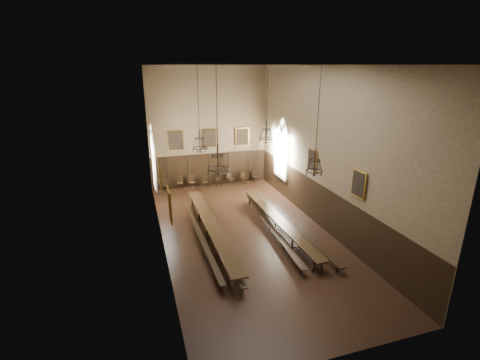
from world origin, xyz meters
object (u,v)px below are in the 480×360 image
chair_0 (166,188)px  chandelier_back_left (200,143)px  bench_left_outer (200,236)px  chair_6 (244,180)px  bench_right_outer (289,223)px  chandelier_back_right (266,134)px  table_right (279,225)px  chandelier_front_right (315,164)px  chair_2 (192,184)px  chair_4 (219,182)px  chair_1 (180,185)px  table_left (212,231)px  chair_7 (255,179)px  chandelier_front_left (218,163)px  bench_left_inner (220,235)px  chair_5 (230,181)px  bench_right_inner (270,226)px  chair_3 (206,184)px

chair_0 → chandelier_back_left: bearing=-79.1°
bench_left_outer → chair_6: (5.19, 8.41, 0.00)m
bench_right_outer → chandelier_back_right: bearing=98.4°
table_right → chandelier_front_right: bearing=-81.2°
chair_2 → chair_6: (4.17, -0.06, -0.03)m
bench_right_outer → chair_6: size_ratio=11.36×
chair_0 → chair_4: bearing=-4.3°
chair_1 → chair_6: chair_1 is taller
chandelier_back_left → chair_2: bearing=86.6°
bench_left_outer → chair_2: (1.03, 8.46, 0.04)m
chair_0 → chair_4: 4.14m
chair_6 → chandelier_back_left: (-4.51, -5.71, 4.49)m
bench_right_outer → table_left: bearing=178.8°
table_left → bench_right_outer: bearing=-1.2°
chair_7 → chandelier_front_left: (-5.67, -10.92, 4.68)m
chair_1 → chandelier_back_left: bearing=-67.5°
chair_7 → chandelier_front_right: (-1.23, -11.39, 4.39)m
bench_left_outer → bench_left_inner: bearing=-10.1°
chair_0 → chair_5: (5.02, -0.04, 0.03)m
chair_0 → chandelier_front_right: chandelier_front_right is taller
chair_0 → chandelier_front_right: bearing=-67.8°
table_right → chandelier_front_right: (0.43, -2.77, 4.31)m
table_right → bench_right_outer: table_right is taller
chair_5 → chandelier_back_left: chandelier_back_left is taller
table_right → bench_left_inner: size_ratio=0.93×
bench_left_outer → chair_7: (6.15, 8.42, 0.01)m
table_right → chair_2: 9.33m
chair_6 → chair_7: size_ratio=0.97×
bench_right_inner → bench_right_outer: (1.21, 0.04, 0.03)m
chair_0 → chair_4: size_ratio=0.83×
chandelier_front_right → chair_6: bearing=88.6°
table_left → chandelier_front_right: chandelier_front_right is taller
chandelier_back_right → chandelier_front_left: bearing=-129.0°
chair_5 → bench_left_outer: bearing=-131.0°
chair_1 → chair_6: size_ratio=1.07×
chandelier_back_right → chandelier_back_left: bearing=-177.8°
bench_right_outer → chair_4: size_ratio=10.22×
table_left → chair_4: chair_4 is taller
chandelier_front_left → chair_3: bearing=81.4°
chair_5 → chandelier_front_right: size_ratio=0.20×
bench_right_inner → chandelier_back_left: 6.22m
table_left → bench_left_inner: size_ratio=1.02×
table_left → chandelier_front_left: size_ratio=2.35×
table_right → chair_1: bearing=116.6°
bench_right_inner → chair_6: bearing=82.0°
chair_1 → bench_right_outer: bearing=-42.0°
table_left → chair_7: (5.47, 8.29, -0.12)m
table_left → chandelier_front_right: bearing=-36.1°
chair_2 → chandelier_front_right: chandelier_front_right is taller
bench_right_inner → chair_0: 9.82m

